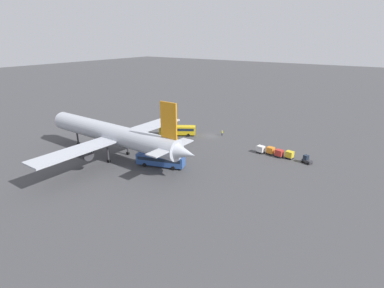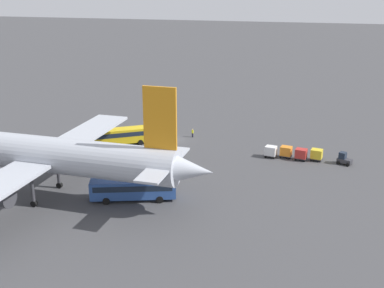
{
  "view_description": "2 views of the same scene",
  "coord_description": "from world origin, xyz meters",
  "px_view_note": "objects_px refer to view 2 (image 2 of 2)",
  "views": [
    {
      "loc": [
        -47.27,
        80.52,
        30.72
      ],
      "look_at": [
        -5.2,
        18.47,
        3.74
      ],
      "focal_mm": 28.0,
      "sensor_mm": 36.0,
      "label": 1
    },
    {
      "loc": [
        -26.47,
        86.9,
        29.9
      ],
      "look_at": [
        -6.94,
        13.22,
        4.06
      ],
      "focal_mm": 45.0,
      "sensor_mm": 36.0,
      "label": 2
    }
  ],
  "objects_px": {
    "cargo_cart_white": "(271,151)",
    "shuttle_bus_near": "(120,135)",
    "worker_person": "(193,133)",
    "cargo_cart_yellow": "(317,154)",
    "airplane": "(33,154)",
    "shuttle_bus_far": "(133,188)",
    "cargo_cart_red": "(301,154)",
    "cargo_cart_orange": "(286,151)",
    "baggage_tug": "(344,159)"
  },
  "relations": [
    {
      "from": "shuttle_bus_near",
      "to": "cargo_cart_red",
      "type": "height_order",
      "value": "shuttle_bus_near"
    },
    {
      "from": "shuttle_bus_near",
      "to": "cargo_cart_white",
      "type": "relative_size",
      "value": 5.03
    },
    {
      "from": "airplane",
      "to": "cargo_cart_orange",
      "type": "bearing_deg",
      "value": -141.44
    },
    {
      "from": "baggage_tug",
      "to": "shuttle_bus_near",
      "type": "bearing_deg",
      "value": 22.25
    },
    {
      "from": "shuttle_bus_far",
      "to": "airplane",
      "type": "bearing_deg",
      "value": -9.0
    },
    {
      "from": "cargo_cart_orange",
      "to": "shuttle_bus_far",
      "type": "bearing_deg",
      "value": 49.48
    },
    {
      "from": "shuttle_bus_near",
      "to": "cargo_cart_yellow",
      "type": "distance_m",
      "value": 36.71
    },
    {
      "from": "baggage_tug",
      "to": "worker_person",
      "type": "bearing_deg",
      "value": 6.76
    },
    {
      "from": "airplane",
      "to": "shuttle_bus_far",
      "type": "height_order",
      "value": "airplane"
    },
    {
      "from": "baggage_tug",
      "to": "cargo_cart_orange",
      "type": "height_order",
      "value": "baggage_tug"
    },
    {
      "from": "shuttle_bus_near",
      "to": "shuttle_bus_far",
      "type": "bearing_deg",
      "value": 84.69
    },
    {
      "from": "airplane",
      "to": "cargo_cart_orange",
      "type": "distance_m",
      "value": 42.96
    },
    {
      "from": "airplane",
      "to": "cargo_cart_yellow",
      "type": "bearing_deg",
      "value": -145.51
    },
    {
      "from": "shuttle_bus_far",
      "to": "cargo_cart_orange",
      "type": "distance_m",
      "value": 30.65
    },
    {
      "from": "baggage_tug",
      "to": "airplane",
      "type": "bearing_deg",
      "value": 51.75
    },
    {
      "from": "shuttle_bus_far",
      "to": "cargo_cart_red",
      "type": "relative_size",
      "value": 5.5
    },
    {
      "from": "baggage_tug",
      "to": "cargo_cart_yellow",
      "type": "bearing_deg",
      "value": 15.32
    },
    {
      "from": "cargo_cart_red",
      "to": "worker_person",
      "type": "bearing_deg",
      "value": -19.95
    },
    {
      "from": "shuttle_bus_far",
      "to": "cargo_cart_yellow",
      "type": "relative_size",
      "value": 5.5
    },
    {
      "from": "worker_person",
      "to": "airplane",
      "type": "bearing_deg",
      "value": 65.71
    },
    {
      "from": "shuttle_bus_far",
      "to": "baggage_tug",
      "type": "bearing_deg",
      "value": -161.41
    },
    {
      "from": "airplane",
      "to": "worker_person",
      "type": "height_order",
      "value": "airplane"
    },
    {
      "from": "baggage_tug",
      "to": "cargo_cart_orange",
      "type": "xyz_separation_m",
      "value": [
        9.89,
        -0.72,
        0.25
      ]
    },
    {
      "from": "baggage_tug",
      "to": "cargo_cart_orange",
      "type": "bearing_deg",
      "value": 18.0
    },
    {
      "from": "worker_person",
      "to": "cargo_cart_white",
      "type": "xyz_separation_m",
      "value": [
        -16.51,
        7.82,
        0.32
      ]
    },
    {
      "from": "shuttle_bus_far",
      "to": "cargo_cart_red",
      "type": "bearing_deg",
      "value": -153.43
    },
    {
      "from": "cargo_cart_red",
      "to": "shuttle_bus_far",
      "type": "bearing_deg",
      "value": 45.13
    },
    {
      "from": "airplane",
      "to": "cargo_cart_white",
      "type": "distance_m",
      "value": 40.55
    },
    {
      "from": "cargo_cart_yellow",
      "to": "cargo_cart_white",
      "type": "xyz_separation_m",
      "value": [
        7.94,
        0.38,
        0.0
      ]
    },
    {
      "from": "airplane",
      "to": "cargo_cart_yellow",
      "type": "height_order",
      "value": "airplane"
    },
    {
      "from": "shuttle_bus_near",
      "to": "worker_person",
      "type": "relative_size",
      "value": 6.52
    },
    {
      "from": "cargo_cart_yellow",
      "to": "cargo_cart_orange",
      "type": "xyz_separation_m",
      "value": [
        5.29,
        -0.17,
        0.0
      ]
    },
    {
      "from": "worker_person",
      "to": "cargo_cart_yellow",
      "type": "height_order",
      "value": "cargo_cart_yellow"
    },
    {
      "from": "worker_person",
      "to": "cargo_cart_yellow",
      "type": "xyz_separation_m",
      "value": [
        -24.45,
        7.44,
        0.32
      ]
    },
    {
      "from": "worker_person",
      "to": "cargo_cart_yellow",
      "type": "bearing_deg",
      "value": 163.08
    },
    {
      "from": "shuttle_bus_far",
      "to": "shuttle_bus_near",
      "type": "bearing_deg",
      "value": -81.48
    },
    {
      "from": "worker_person",
      "to": "cargo_cart_red",
      "type": "relative_size",
      "value": 0.77
    },
    {
      "from": "worker_person",
      "to": "shuttle_bus_far",
      "type": "bearing_deg",
      "value": 88.6
    },
    {
      "from": "worker_person",
      "to": "cargo_cart_red",
      "type": "bearing_deg",
      "value": 160.05
    },
    {
      "from": "worker_person",
      "to": "cargo_cart_orange",
      "type": "height_order",
      "value": "cargo_cart_orange"
    },
    {
      "from": "cargo_cart_red",
      "to": "airplane",
      "type": "bearing_deg",
      "value": 34.32
    },
    {
      "from": "airplane",
      "to": "worker_person",
      "type": "relative_size",
      "value": 30.76
    },
    {
      "from": "shuttle_bus_near",
      "to": "cargo_cart_white",
      "type": "distance_m",
      "value": 28.77
    },
    {
      "from": "cargo_cart_orange",
      "to": "shuttle_bus_near",
      "type": "bearing_deg",
      "value": 1.46
    },
    {
      "from": "shuttle_bus_far",
      "to": "cargo_cart_orange",
      "type": "height_order",
      "value": "shuttle_bus_far"
    },
    {
      "from": "cargo_cart_white",
      "to": "shuttle_bus_near",
      "type": "bearing_deg",
      "value": 0.51
    },
    {
      "from": "shuttle_bus_far",
      "to": "baggage_tug",
      "type": "distance_m",
      "value": 37.39
    },
    {
      "from": "cargo_cart_orange",
      "to": "cargo_cart_white",
      "type": "height_order",
      "value": "same"
    },
    {
      "from": "worker_person",
      "to": "cargo_cart_yellow",
      "type": "distance_m",
      "value": 25.56
    },
    {
      "from": "shuttle_bus_near",
      "to": "cargo_cart_yellow",
      "type": "relative_size",
      "value": 5.03
    }
  ]
}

